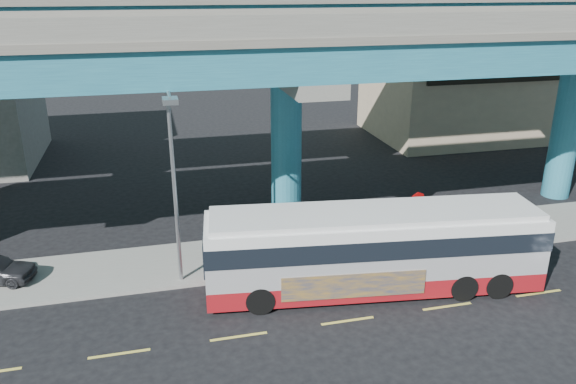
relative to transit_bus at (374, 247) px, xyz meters
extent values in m
plane|color=black|center=(-1.74, -1.66, -1.85)|extent=(120.00, 120.00, 0.00)
cube|color=gray|center=(-1.74, 3.84, -1.77)|extent=(70.00, 4.00, 0.15)
cube|color=#D8C64C|center=(-9.74, -1.96, -1.84)|extent=(2.00, 0.12, 0.01)
cube|color=#D8C64C|center=(-5.74, -1.96, -1.84)|extent=(2.00, 0.12, 0.01)
cube|color=#D8C64C|center=(-1.74, -1.96, -1.84)|extent=(2.00, 0.12, 0.01)
cube|color=#D8C64C|center=(2.26, -1.96, -1.84)|extent=(2.00, 0.12, 0.01)
cube|color=#D8C64C|center=(6.26, -1.96, -1.84)|extent=(2.00, 0.12, 0.01)
cylinder|color=#1F5F78|center=(-1.74, 7.34, 1.85)|extent=(1.50, 1.50, 7.40)
cube|color=gray|center=(-1.74, 7.34, 5.85)|extent=(2.00, 12.00, 0.60)
cube|color=gray|center=(-1.74, 10.84, 6.75)|extent=(1.80, 5.00, 1.20)
cylinder|color=#1F5F78|center=(14.26, 7.34, 1.85)|extent=(1.50, 1.50, 7.40)
cube|color=gray|center=(14.26, 10.84, 6.75)|extent=(1.80, 5.00, 1.20)
cube|color=#1F5F78|center=(-1.74, 3.84, 6.85)|extent=(52.00, 5.00, 1.40)
cube|color=gray|center=(-1.74, 3.84, 7.70)|extent=(52.00, 5.40, 0.30)
cube|color=gray|center=(-1.74, 1.34, 8.25)|extent=(52.00, 0.25, 0.80)
cube|color=gray|center=(-1.74, 6.34, 8.25)|extent=(52.00, 0.25, 0.80)
cube|color=#1F5F78|center=(-1.74, 10.84, 8.05)|extent=(52.00, 5.00, 1.40)
cube|color=tan|center=(16.26, 21.34, 1.65)|extent=(14.00, 10.00, 7.00)
cube|color=black|center=(16.26, 16.24, 3.75)|extent=(12.00, 0.25, 1.20)
cube|color=maroon|center=(-0.02, 0.00, -1.25)|extent=(13.30, 4.36, 0.76)
cube|color=#BBBAC0|center=(-0.02, 0.00, -0.05)|extent=(13.30, 4.36, 1.63)
cube|color=black|center=(-0.02, 0.00, 0.49)|extent=(13.37, 4.42, 0.76)
cube|color=silver|center=(-0.02, 0.00, 1.09)|extent=(13.30, 4.36, 0.44)
cube|color=silver|center=(-0.02, 0.00, 1.42)|extent=(12.87, 4.06, 0.22)
cube|color=black|center=(6.48, -0.80, 0.33)|extent=(0.37, 2.51, 1.31)
cube|color=black|center=(-6.52, 0.81, 0.33)|extent=(0.37, 2.51, 1.31)
cube|color=navy|center=(-1.27, -1.26, -0.85)|extent=(5.41, 0.72, 0.98)
cylinder|color=black|center=(-4.71, -0.67, -1.31)|extent=(1.12, 0.46, 1.09)
cylinder|color=black|center=(-4.40, 1.81, -1.31)|extent=(1.12, 0.46, 1.09)
cylinder|color=black|center=(3.07, -1.64, -1.31)|extent=(1.12, 0.46, 1.09)
cylinder|color=black|center=(3.38, 0.84, -1.31)|extent=(1.12, 0.46, 1.09)
cylinder|color=black|center=(4.47, -1.81, -1.31)|extent=(1.12, 0.46, 1.09)
cylinder|color=black|center=(4.78, 0.67, -1.31)|extent=(1.12, 0.46, 1.09)
cylinder|color=gray|center=(-7.40, 2.34, 2.33)|extent=(0.16, 0.16, 8.05)
cylinder|color=gray|center=(-7.40, 1.26, 6.14)|extent=(0.12, 2.18, 0.12)
cube|color=gray|center=(-7.40, 0.17, 6.08)|extent=(0.50, 0.70, 0.18)
cylinder|color=gray|center=(3.02, 2.54, -0.48)|extent=(0.06, 0.06, 2.44)
cylinder|color=#B20A0A|center=(3.02, 2.51, 0.68)|extent=(0.83, 0.21, 0.84)
camera|label=1|loc=(-8.07, -18.37, 9.67)|focal=35.00mm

